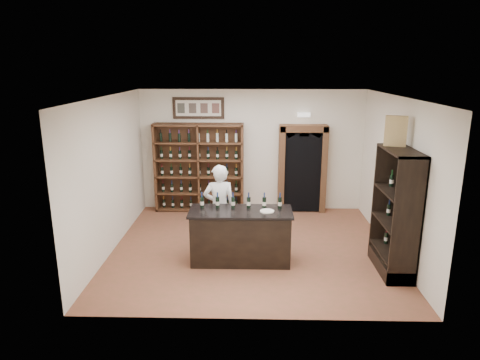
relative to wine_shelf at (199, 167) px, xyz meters
The scene contains 20 objects.
floor 2.89m from the wine_shelf, 60.87° to the right, with size 5.50×5.50×0.00m, color brown.
ceiling 3.28m from the wine_shelf, 60.87° to the right, with size 5.50×5.50×0.00m, color white.
wall_back 1.37m from the wine_shelf, ahead, with size 5.50×0.04×3.00m, color silver.
wall_left 2.78m from the wine_shelf, 121.86° to the right, with size 0.04×5.00×3.00m, color silver.
wall_right 4.69m from the wine_shelf, 29.94° to the right, with size 0.04×5.00×3.00m, color silver.
wine_shelf is the anchor object (origin of this frame).
framed_picture 1.46m from the wine_shelf, 90.00° to the left, with size 1.25×0.04×0.52m, color black.
arched_doorway 2.55m from the wine_shelf, ahead, with size 1.17×0.35×2.17m.
emergency_light 2.86m from the wine_shelf, ahead, with size 0.30×0.10×0.10m, color white.
tasting_counter 3.19m from the wine_shelf, 69.44° to the right, with size 1.88×0.78×1.00m.
counter_bottle_0 2.82m from the wine_shelf, 82.24° to the right, with size 0.07×0.07×0.30m.
counter_bottle_1 2.87m from the wine_shelf, 76.53° to the right, with size 0.07×0.07×0.30m.
counter_bottle_2 2.95m from the wine_shelf, 71.08° to the right, with size 0.07×0.07×0.30m.
counter_bottle_3 3.05m from the wine_shelf, 65.97° to the right, with size 0.07×0.07×0.30m.
counter_bottle_4 3.18m from the wine_shelf, 61.22° to the right, with size 0.07×0.07×0.30m.
counter_bottle_5 3.33m from the wine_shelf, 56.88° to the right, with size 0.07×0.07×0.30m.
side_cabinet 5.02m from the wine_shelf, 40.21° to the right, with size 0.48×1.20×2.20m.
shopkeeper 2.44m from the wine_shelf, 74.02° to the right, with size 0.63×0.41×1.71m, color white.
plate 3.38m from the wine_shelf, 62.17° to the right, with size 0.26×0.26×0.02m, color beige.
wine_crate 4.95m from the wine_shelf, 37.56° to the right, with size 0.37×0.15×0.52m, color tan.
Camera 1 is at (-0.02, -7.96, 3.56)m, focal length 32.00 mm.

